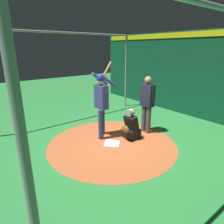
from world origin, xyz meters
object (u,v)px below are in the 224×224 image
at_px(baseball_0, 130,138).
at_px(home_plate, 112,143).
at_px(batter, 102,99).
at_px(catcher, 131,127).
at_px(umpire, 147,102).

bearing_deg(baseball_0, home_plate, -8.01).
xyz_separation_m(batter, catcher, (-0.59, 0.66, -0.82)).
xyz_separation_m(batter, umpire, (-1.30, 0.59, -0.17)).
distance_m(batter, baseball_0, 1.43).
bearing_deg(baseball_0, catcher, -163.51).
distance_m(home_plate, catcher, 0.76).
bearing_deg(batter, baseball_0, 127.67).
bearing_deg(home_plate, umpire, -179.91).
height_order(batter, catcher, batter).
bearing_deg(batter, catcher, 131.69).
xyz_separation_m(catcher, baseball_0, (0.06, 0.02, -0.32)).
height_order(umpire, baseball_0, umpire).
relative_size(batter, umpire, 1.24).
distance_m(umpire, baseball_0, 1.25).
bearing_deg(home_plate, batter, -97.25).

